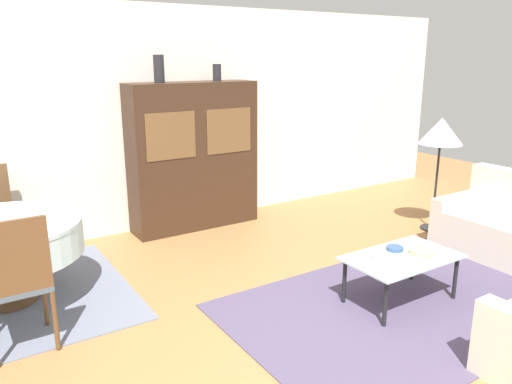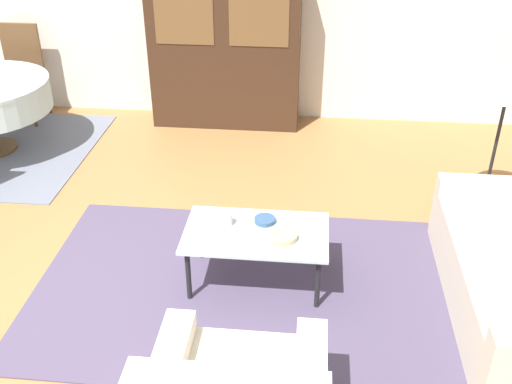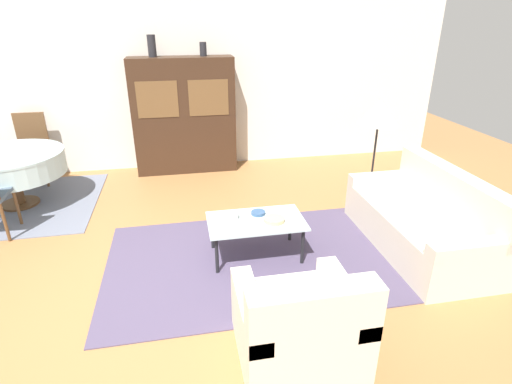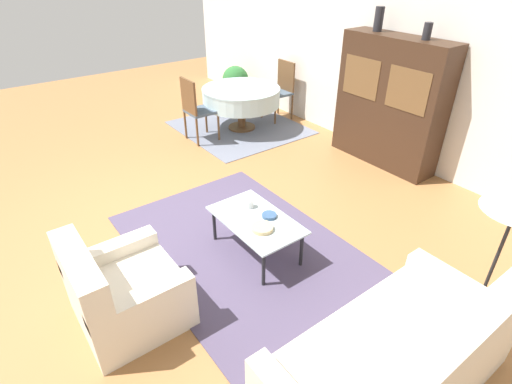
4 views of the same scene
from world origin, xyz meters
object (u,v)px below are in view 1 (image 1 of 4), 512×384
at_px(bowl_small, 395,248).
at_px(bowl, 422,252).
at_px(dining_chair_near, 17,277).
at_px(vase_tall, 159,69).
at_px(vase_short, 217,73).
at_px(display_cabinet, 194,156).
at_px(dining_table, 1,240).
at_px(coffee_table, 402,260).
at_px(cup, 378,254).
at_px(floor_lamp, 441,134).

bearing_deg(bowl_small, bowl, -55.79).
relative_size(dining_chair_near, bowl, 4.81).
xyz_separation_m(vase_tall, vase_short, (0.75, 0.00, -0.05)).
relative_size(vase_tall, vase_short, 1.54).
relative_size(bowl_small, vase_short, 0.74).
xyz_separation_m(display_cabinet, dining_table, (-2.30, -0.97, -0.31)).
distance_m(coffee_table, vase_tall, 3.39).
xyz_separation_m(dining_chair_near, bowl_small, (2.97, -0.82, -0.15)).
bearing_deg(bowl_small, cup, -167.52).
distance_m(bowl, vase_tall, 3.47).
relative_size(dining_chair_near, bowl_small, 6.88).
xyz_separation_m(coffee_table, bowl_small, (0.05, 0.13, 0.06)).
relative_size(floor_lamp, vase_tall, 4.46).
xyz_separation_m(bowl, vase_tall, (-1.19, 2.88, 1.51)).
bearing_deg(vase_tall, display_cabinet, -0.13).
bearing_deg(vase_short, coffee_table, -84.63).
bearing_deg(dining_table, bowl, -31.66).
bearing_deg(vase_short, display_cabinet, -179.85).
distance_m(bowl, bowl_small, 0.23).
xyz_separation_m(coffee_table, bowl, (0.18, -0.06, 0.06)).
height_order(cup, vase_tall, vase_tall).
distance_m(display_cabinet, vase_tall, 1.13).
distance_m(display_cabinet, bowl_small, 2.81).
height_order(display_cabinet, floor_lamp, display_cabinet).
relative_size(coffee_table, vase_short, 4.90).
bearing_deg(cup, bowl, -18.19).
distance_m(floor_lamp, bowl, 2.15).
height_order(floor_lamp, cup, floor_lamp).
bearing_deg(vase_tall, cup, -73.88).
bearing_deg(cup, dining_table, 146.60).
bearing_deg(cup, vase_short, 90.94).
relative_size(coffee_table, bowl, 4.63).
xyz_separation_m(coffee_table, vase_tall, (-1.01, 2.82, 1.57)).
bearing_deg(bowl, floor_lamp, 35.04).
height_order(dining_chair_near, bowl, dining_chair_near).
relative_size(cup, bowl_small, 0.60).
xyz_separation_m(cup, bowl, (0.40, -0.13, -0.02)).
relative_size(bowl_small, vase_tall, 0.48).
bearing_deg(vase_short, cup, -89.06).
distance_m(dining_chair_near, vase_short, 3.50).
bearing_deg(bowl_small, coffee_table, -110.83).
height_order(coffee_table, cup, cup).
bearing_deg(vase_tall, bowl_small, -68.41).
bearing_deg(coffee_table, vase_tall, 109.78).
bearing_deg(floor_lamp, dining_chair_near, -178.29).
distance_m(dining_chair_near, cup, 2.84).
height_order(coffee_table, dining_table, dining_table).
distance_m(cup, bowl_small, 0.28).
distance_m(coffee_table, floor_lamp, 2.28).
distance_m(cup, vase_tall, 3.23).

